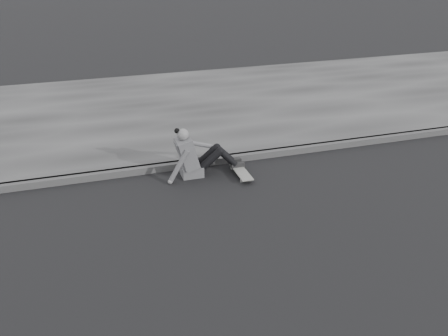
% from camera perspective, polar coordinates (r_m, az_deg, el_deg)
% --- Properties ---
extents(ground, '(80.00, 80.00, 0.00)m').
position_cam_1_polar(ground, '(8.14, 22.96, -4.47)').
color(ground, black).
rests_on(ground, ground).
extents(curb, '(24.00, 0.16, 0.12)m').
position_cam_1_polar(curb, '(9.97, 13.93, 2.76)').
color(curb, '#434343').
rests_on(curb, ground).
extents(sidewalk, '(24.00, 6.00, 0.12)m').
position_cam_1_polar(sidewalk, '(12.48, 6.97, 7.93)').
color(sidewalk, '#3D3D3D').
rests_on(sidewalk, ground).
extents(skateboard, '(0.20, 0.78, 0.09)m').
position_cam_1_polar(skateboard, '(8.52, 1.91, -0.38)').
color(skateboard, gray).
rests_on(skateboard, ground).
extents(seated_woman, '(1.38, 0.46, 0.88)m').
position_cam_1_polar(seated_woman, '(8.43, -3.34, 1.44)').
color(seated_woman, '#58595B').
rests_on(seated_woman, ground).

